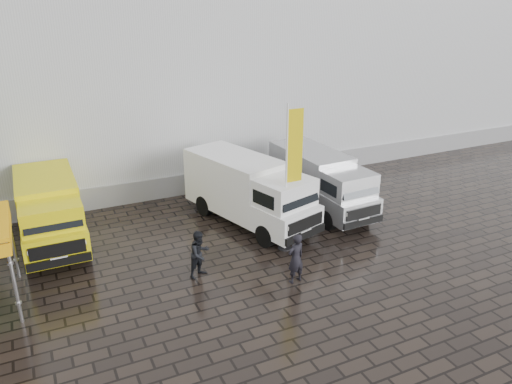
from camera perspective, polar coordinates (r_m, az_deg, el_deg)
ground at (r=18.37m, az=6.13°, el=-7.51°), size 120.00×120.00×0.00m
exhibition_hall at (r=31.55m, az=-5.87°, el=16.22°), size 44.00×16.00×12.00m
hall_plinth at (r=25.42m, az=0.78°, el=2.31°), size 44.00×0.15×1.00m
van_yellow at (r=20.22m, az=-22.47°, el=-2.32°), size 2.10×5.46×2.52m
van_white at (r=20.42m, az=-0.79°, el=-0.05°), size 3.77×6.63×2.73m
van_silver at (r=21.96m, az=7.43°, el=1.08°), size 2.21×5.93×2.53m
flagpole at (r=17.78m, az=4.01°, el=2.57°), size 0.88×0.50×5.51m
wheelie_bin at (r=27.06m, az=8.80°, el=3.21°), size 0.67×0.67×0.96m
person_front at (r=16.51m, az=4.56°, el=-7.56°), size 0.71×0.53×1.74m
person_tent at (r=16.92m, az=-6.43°, el=-7.04°), size 0.99×0.90×1.65m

